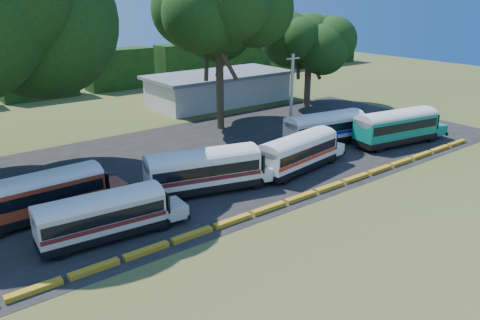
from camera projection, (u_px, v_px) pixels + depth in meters
ground at (261, 222)px, 29.69m from camera, size 160.00×160.00×0.00m
asphalt_strip at (178, 167)px, 39.22m from camera, size 64.00×24.00×0.02m
curb at (251, 215)px, 30.39m from camera, size 53.70×0.45×0.30m
terminal_building at (219, 88)px, 61.78m from camera, size 19.00×9.00×4.00m
treeline_backdrop at (38, 77)px, 64.53m from camera, size 130.00×4.00×6.00m
bus_red at (43, 193)px, 29.65m from camera, size 9.53×2.56×3.12m
bus_cream_west at (104, 214)px, 27.13m from camera, size 9.04×2.91×2.92m
bus_cream_east at (206, 168)px, 33.68m from camera, size 10.29×4.93×3.29m
bus_white_red at (299, 151)px, 37.79m from camera, size 9.71×3.77×3.11m
bus_white_blue at (326, 127)px, 44.48m from camera, size 9.94×3.87×3.19m
bus_teal at (398, 125)px, 44.48m from camera, size 10.60×4.17×3.40m
tree_center at (219, 14)px, 46.70m from camera, size 11.36×11.36×16.09m
tree_east at (310, 40)px, 57.71m from camera, size 8.81×8.81×11.65m
utility_pole at (292, 97)px, 45.25m from camera, size 1.60×0.30×8.41m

